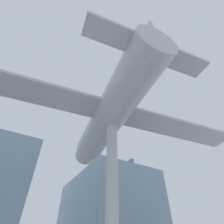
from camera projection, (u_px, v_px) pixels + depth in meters
name	position (u px, v px, depth m)	size (l,w,h in m)	color
glass_pavilion_right	(107.00, 221.00, 20.18)	(8.28, 12.35, 10.09)	#7593A3
support_pylon_central	(112.00, 192.00, 8.10)	(0.60, 0.60, 7.63)	#B7B7BC
suspended_airplane	(110.00, 115.00, 11.46)	(19.44, 12.47, 3.00)	#B2B7BC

